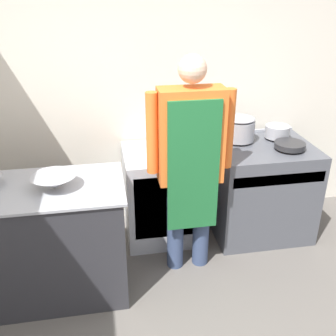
{
  "coord_description": "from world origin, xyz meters",
  "views": [
    {
      "loc": [
        -0.37,
        -1.45,
        2.26
      ],
      "look_at": [
        0.1,
        1.19,
        1.0
      ],
      "focal_mm": 42.0,
      "sensor_mm": 36.0,
      "label": 1
    }
  ],
  "objects_px": {
    "person_cook": "(190,156)",
    "sauce_pot": "(277,131)",
    "mixing_bowl": "(54,182)",
    "saute_pan": "(290,145)",
    "stock_pot": "(239,128)",
    "stove": "(259,188)",
    "fridge_unit": "(163,194)"
  },
  "relations": [
    {
      "from": "person_cook",
      "to": "sauce_pot",
      "type": "relative_size",
      "value": 7.81
    },
    {
      "from": "mixing_bowl",
      "to": "saute_pan",
      "type": "distance_m",
      "value": 2.06
    },
    {
      "from": "person_cook",
      "to": "saute_pan",
      "type": "xyz_separation_m",
      "value": [
        0.99,
        0.3,
        -0.1
      ]
    },
    {
      "from": "person_cook",
      "to": "stock_pot",
      "type": "relative_size",
      "value": 6.32
    },
    {
      "from": "saute_pan",
      "to": "person_cook",
      "type": "bearing_deg",
      "value": -162.92
    },
    {
      "from": "mixing_bowl",
      "to": "saute_pan",
      "type": "bearing_deg",
      "value": 12.54
    },
    {
      "from": "stove",
      "to": "person_cook",
      "type": "xyz_separation_m",
      "value": [
        -0.81,
        -0.44,
        0.6
      ]
    },
    {
      "from": "stock_pot",
      "to": "sauce_pot",
      "type": "bearing_deg",
      "value": 0.0
    },
    {
      "from": "stove",
      "to": "person_cook",
      "type": "height_order",
      "value": "person_cook"
    },
    {
      "from": "stock_pot",
      "to": "sauce_pot",
      "type": "xyz_separation_m",
      "value": [
        0.39,
        0.0,
        -0.06
      ]
    },
    {
      "from": "stove",
      "to": "fridge_unit",
      "type": "height_order",
      "value": "stove"
    },
    {
      "from": "fridge_unit",
      "to": "person_cook",
      "type": "height_order",
      "value": "person_cook"
    },
    {
      "from": "stove",
      "to": "mixing_bowl",
      "type": "relative_size",
      "value": 2.86
    },
    {
      "from": "mixing_bowl",
      "to": "saute_pan",
      "type": "xyz_separation_m",
      "value": [
        2.01,
        0.45,
        -0.04
      ]
    },
    {
      "from": "person_cook",
      "to": "mixing_bowl",
      "type": "xyz_separation_m",
      "value": [
        -1.03,
        -0.14,
        -0.06
      ]
    },
    {
      "from": "stove",
      "to": "mixing_bowl",
      "type": "xyz_separation_m",
      "value": [
        -1.83,
        -0.58,
        0.53
      ]
    },
    {
      "from": "saute_pan",
      "to": "fridge_unit",
      "type": "bearing_deg",
      "value": 168.94
    },
    {
      "from": "stock_pot",
      "to": "stove",
      "type": "bearing_deg",
      "value": -34.1
    },
    {
      "from": "fridge_unit",
      "to": "sauce_pot",
      "type": "xyz_separation_m",
      "value": [
        1.12,
        0.06,
        0.54
      ]
    },
    {
      "from": "mixing_bowl",
      "to": "fridge_unit",
      "type": "bearing_deg",
      "value": 36.81
    },
    {
      "from": "fridge_unit",
      "to": "sauce_pot",
      "type": "bearing_deg",
      "value": 2.82
    },
    {
      "from": "stock_pot",
      "to": "saute_pan",
      "type": "height_order",
      "value": "stock_pot"
    },
    {
      "from": "stove",
      "to": "mixing_bowl",
      "type": "height_order",
      "value": "mixing_bowl"
    },
    {
      "from": "stock_pot",
      "to": "mixing_bowl",
      "type": "bearing_deg",
      "value": -156.06
    },
    {
      "from": "stove",
      "to": "fridge_unit",
      "type": "distance_m",
      "value": 0.94
    },
    {
      "from": "fridge_unit",
      "to": "sauce_pot",
      "type": "height_order",
      "value": "sauce_pot"
    },
    {
      "from": "sauce_pot",
      "to": "mixing_bowl",
      "type": "bearing_deg",
      "value": -160.26
    },
    {
      "from": "fridge_unit",
      "to": "stock_pot",
      "type": "relative_size",
      "value": 3.02
    },
    {
      "from": "person_cook",
      "to": "saute_pan",
      "type": "relative_size",
      "value": 6.6
    },
    {
      "from": "person_cook",
      "to": "saute_pan",
      "type": "bearing_deg",
      "value": 17.08
    },
    {
      "from": "stove",
      "to": "stock_pot",
      "type": "relative_size",
      "value": 3.21
    },
    {
      "from": "fridge_unit",
      "to": "sauce_pot",
      "type": "relative_size",
      "value": 3.73
    }
  ]
}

